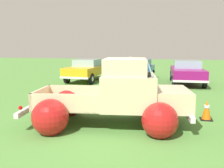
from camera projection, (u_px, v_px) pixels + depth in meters
name	position (u px, v px, depth m)	size (l,w,h in m)	color
ground_plane	(106.00, 124.00, 7.19)	(80.00, 80.00, 0.00)	#548C3D
vintage_pickup_truck	(119.00, 99.00, 7.05)	(4.83, 3.25, 1.96)	black
show_car_0	(87.00, 69.00, 16.39)	(2.01, 4.34, 1.43)	black
show_car_1	(138.00, 69.00, 16.26)	(2.07, 4.33, 1.43)	black
show_car_2	(187.00, 71.00, 14.99)	(1.97, 4.47, 1.43)	black
spectator_0	(130.00, 72.00, 11.79)	(0.54, 0.40, 1.79)	navy
lane_cone_0	(207.00, 110.00, 7.58)	(0.36, 0.36, 0.63)	black
lane_cone_1	(111.00, 99.00, 9.21)	(0.36, 0.36, 0.63)	black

